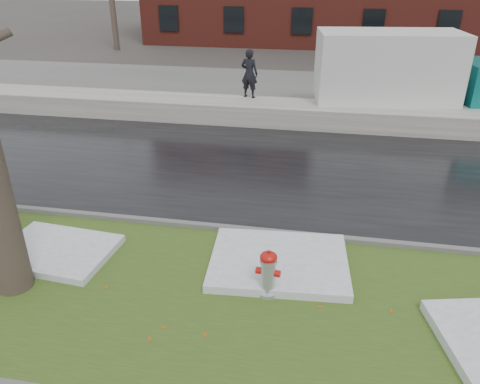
# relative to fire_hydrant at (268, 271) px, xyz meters

# --- Properties ---
(ground) EXTENTS (120.00, 120.00, 0.00)m
(ground) POSITION_rel_fire_hydrant_xyz_m (-0.86, 0.98, -0.52)
(ground) COLOR #47423D
(ground) RESTS_ON ground
(verge) EXTENTS (60.00, 4.50, 0.04)m
(verge) POSITION_rel_fire_hydrant_xyz_m (-0.86, -0.27, -0.50)
(verge) COLOR #334D19
(verge) RESTS_ON ground
(road) EXTENTS (60.00, 7.00, 0.03)m
(road) POSITION_rel_fire_hydrant_xyz_m (-0.86, 5.48, -0.50)
(road) COLOR black
(road) RESTS_ON ground
(parking_lot) EXTENTS (60.00, 9.00, 0.03)m
(parking_lot) POSITION_rel_fire_hydrant_xyz_m (-0.86, 13.98, -0.50)
(parking_lot) COLOR slate
(parking_lot) RESTS_ON ground
(curb) EXTENTS (60.00, 0.15, 0.14)m
(curb) POSITION_rel_fire_hydrant_xyz_m (-0.86, 1.98, -0.45)
(curb) COLOR slate
(curb) RESTS_ON ground
(snowbank) EXTENTS (60.00, 1.60, 0.75)m
(snowbank) POSITION_rel_fire_hydrant_xyz_m (-0.86, 9.68, -0.14)
(snowbank) COLOR beige
(snowbank) RESTS_ON ground
(fire_hydrant) EXTENTS (0.44, 0.39, 0.90)m
(fire_hydrant) POSITION_rel_fire_hydrant_xyz_m (0.00, 0.00, 0.00)
(fire_hydrant) COLOR #AEB0B7
(fire_hydrant) RESTS_ON verge
(box_truck) EXTENTS (9.45, 3.13, 3.12)m
(box_truck) POSITION_rel_fire_hydrant_xyz_m (3.79, 10.96, 1.13)
(box_truck) COLOR black
(box_truck) RESTS_ON ground
(worker) EXTENTS (0.71, 0.55, 1.73)m
(worker) POSITION_rel_fire_hydrant_xyz_m (-2.02, 10.23, 1.10)
(worker) COLOR black
(worker) RESTS_ON snowbank
(snow_patch_near) EXTENTS (2.74, 2.18, 0.16)m
(snow_patch_near) POSITION_rel_fire_hydrant_xyz_m (0.10, 0.88, -0.40)
(snow_patch_near) COLOR white
(snow_patch_near) RESTS_ON verge
(snow_patch_far) EXTENTS (2.33, 1.78, 0.14)m
(snow_patch_far) POSITION_rel_fire_hydrant_xyz_m (-4.31, 0.47, -0.41)
(snow_patch_far) COLOR white
(snow_patch_far) RESTS_ON verge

